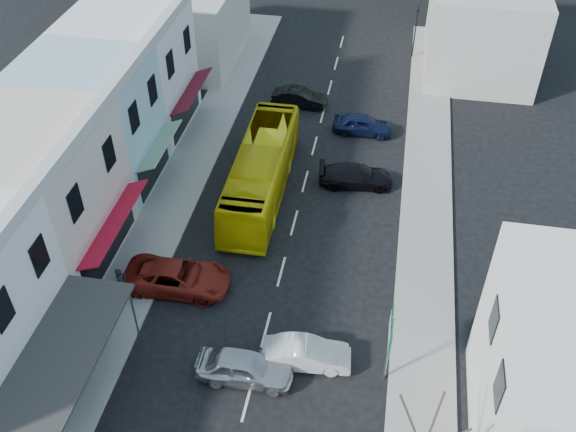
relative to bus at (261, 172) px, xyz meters
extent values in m
plane|color=black|center=(2.43, -10.43, -1.55)|extent=(120.00, 120.00, 0.00)
cube|color=gray|center=(-5.07, -0.43, -1.48)|extent=(3.00, 52.00, 0.15)
cube|color=gray|center=(9.93, -0.43, -1.48)|extent=(3.00, 52.00, 0.15)
cube|color=#560F1A|center=(-5.97, -15.93, 1.50)|extent=(1.30, 7.65, 0.08)
cube|color=beige|center=(-10.07, -7.43, 2.45)|extent=(7.00, 8.00, 8.00)
cube|color=#AE0E24|center=(-5.97, -7.43, 1.50)|extent=(1.30, 6.80, 0.08)
cube|color=#AAD0D8|center=(-10.07, -0.43, 2.45)|extent=(7.00, 6.00, 8.00)
cube|color=#195926|center=(-5.97, -0.43, 1.50)|extent=(1.30, 5.10, 0.08)
cube|color=silver|center=(-10.07, 6.07, 2.45)|extent=(7.00, 7.00, 8.00)
cube|color=#560F1A|center=(-5.97, 6.07, 1.50)|extent=(1.30, 5.95, 0.08)
cube|color=#B7B2A8|center=(-9.57, 16.57, 1.45)|extent=(8.00, 10.00, 6.00)
cube|color=#B7B2A8|center=(13.43, 19.57, 1.95)|extent=(8.00, 12.00, 7.00)
imported|color=#DBC40C|center=(0.00, 0.00, 0.00)|extent=(2.63, 11.63, 3.10)
imported|color=#B4B4B9|center=(2.07, -13.28, -0.85)|extent=(4.43, 1.88, 1.40)
imported|color=silver|center=(4.65, -12.03, -0.85)|extent=(4.56, 2.22, 1.40)
imported|color=maroon|center=(-2.57, -8.48, -0.85)|extent=(4.67, 2.08, 1.40)
imported|color=black|center=(5.54, 1.82, -0.85)|extent=(4.67, 2.31, 1.40)
imported|color=black|center=(5.42, 7.68, -0.85)|extent=(4.42, 1.85, 1.40)
imported|color=black|center=(0.55, 10.53, -0.85)|extent=(4.48, 2.00, 1.40)
imported|color=black|center=(-5.08, -9.65, -0.55)|extent=(0.56, 0.69, 1.70)
camera|label=1|loc=(7.04, -29.94, 22.82)|focal=40.00mm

